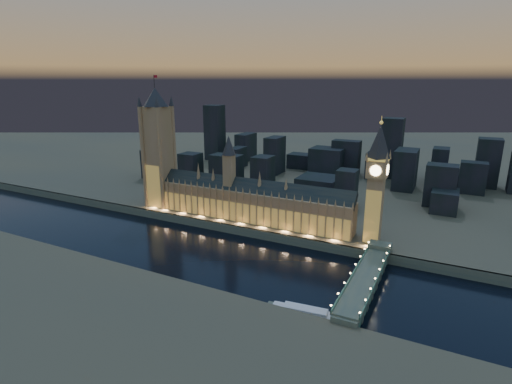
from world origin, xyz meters
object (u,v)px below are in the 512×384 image
at_px(westminster_bridge, 366,279).
at_px(river_boat, 305,312).
at_px(palace_of_westminster, 247,201).
at_px(elizabeth_tower, 377,174).
at_px(victoria_tower, 158,143).

distance_m(westminster_bridge, river_boat, 55.57).
distance_m(palace_of_westminster, westminster_bridge, 142.80).
distance_m(elizabeth_tower, westminster_bridge, 88.03).
xyz_separation_m(westminster_bridge, river_boat, (-25.29, -49.28, -4.44)).
height_order(palace_of_westminster, westminster_bridge, palace_of_westminster).
height_order(palace_of_westminster, river_boat, palace_of_westminster).
relative_size(palace_of_westminster, river_boat, 3.97).
relative_size(victoria_tower, westminster_bridge, 1.17).
bearing_deg(elizabeth_tower, victoria_tower, 180.00).
bearing_deg(victoria_tower, river_boat, -29.54).
bearing_deg(elizabeth_tower, palace_of_westminster, -179.91).
bearing_deg(westminster_bridge, elizabeth_tower, 98.41).
xyz_separation_m(palace_of_westminster, westminster_bridge, (125.41, -65.19, -20.38)).
bearing_deg(victoria_tower, elizabeth_tower, -0.00).
distance_m(victoria_tower, westminster_bridge, 246.34).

